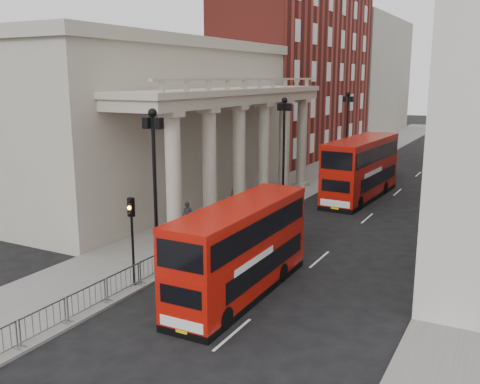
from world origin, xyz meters
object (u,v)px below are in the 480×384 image
(pedestrian_b, at_px, (212,201))
(pedestrian_c, at_px, (235,199))
(lamp_post_mid, at_px, (284,145))
(lamp_post_north, at_px, (347,127))
(traffic_light, at_px, (132,225))
(monument_column, at_px, (477,43))
(bus_far, at_px, (361,167))
(bus_near, at_px, (241,248))
(lamp_post_south, at_px, (155,180))
(pedestrian_a, at_px, (188,217))

(pedestrian_b, distance_m, pedestrian_c, 2.04)
(lamp_post_mid, bearing_deg, pedestrian_c, -136.98)
(lamp_post_mid, bearing_deg, lamp_post_north, 90.00)
(traffic_light, bearing_deg, monument_column, 85.87)
(bus_far, bearing_deg, traffic_light, -97.00)
(traffic_light, distance_m, bus_near, 5.26)
(lamp_post_south, xyz_separation_m, pedestrian_b, (-3.68, 11.54, -3.89))
(lamp_post_mid, relative_size, lamp_post_north, 1.00)
(lamp_post_mid, xyz_separation_m, pedestrian_a, (-2.76, -9.06, -3.84))
(bus_near, bearing_deg, pedestrian_a, 136.42)
(monument_column, relative_size, lamp_post_north, 6.51)
(lamp_post_mid, relative_size, traffic_light, 1.93)
(bus_near, height_order, pedestrian_b, bus_near)
(pedestrian_a, bearing_deg, lamp_post_mid, 52.41)
(pedestrian_a, bearing_deg, bus_far, 44.38)
(pedestrian_c, bearing_deg, pedestrian_a, -60.28)
(bus_far, bearing_deg, pedestrian_c, -126.19)
(monument_column, xyz_separation_m, lamp_post_south, (-6.60, -88.00, -11.07))
(monument_column, height_order, pedestrian_b, monument_column)
(monument_column, distance_m, lamp_post_north, 57.46)
(monument_column, bearing_deg, lamp_post_south, -94.29)
(lamp_post_mid, bearing_deg, lamp_post_south, -90.00)
(bus_near, distance_m, pedestrian_c, 15.82)
(bus_far, xyz_separation_m, pedestrian_c, (-7.13, -8.77, -1.66))
(pedestrian_b, height_order, pedestrian_c, pedestrian_b)
(bus_far, distance_m, pedestrian_a, 16.86)
(lamp_post_mid, bearing_deg, bus_near, -72.97)
(lamp_post_north, relative_size, traffic_light, 1.93)
(bus_near, xyz_separation_m, pedestrian_a, (-7.76, 7.26, -1.17))
(pedestrian_b, bearing_deg, monument_column, -110.14)
(lamp_post_mid, relative_size, pedestrian_c, 5.00)
(monument_column, relative_size, traffic_light, 12.60)
(pedestrian_b, bearing_deg, bus_near, 113.72)
(lamp_post_south, bearing_deg, monument_column, 85.71)
(lamp_post_mid, bearing_deg, pedestrian_a, -106.96)
(lamp_post_south, relative_size, lamp_post_mid, 1.00)
(monument_column, xyz_separation_m, bus_far, (-2.27, -65.84, -13.37))
(pedestrian_a, relative_size, pedestrian_b, 1.05)
(bus_far, relative_size, pedestrian_b, 6.48)
(lamp_post_south, xyz_separation_m, lamp_post_mid, (0.00, 16.00, 0.00))
(lamp_post_south, height_order, lamp_post_mid, same)
(monument_column, xyz_separation_m, traffic_light, (-6.50, -90.02, -12.88))
(monument_column, height_order, traffic_light, monument_column)
(lamp_post_south, height_order, pedestrian_c, lamp_post_south)
(lamp_post_south, distance_m, pedestrian_a, 8.40)
(traffic_light, xyz_separation_m, pedestrian_a, (-2.86, 8.96, -2.04))
(traffic_light, height_order, bus_far, bus_far)
(monument_column, distance_m, pedestrian_c, 76.69)
(lamp_post_north, bearing_deg, pedestrian_c, -98.56)
(lamp_post_north, distance_m, pedestrian_a, 25.50)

